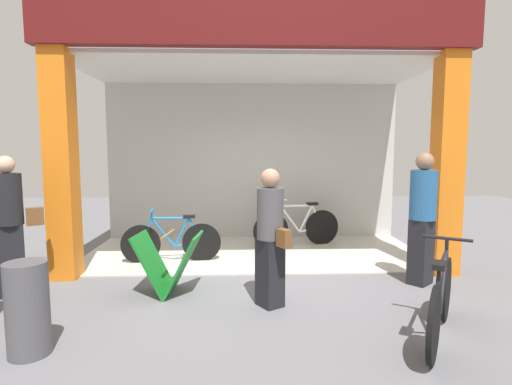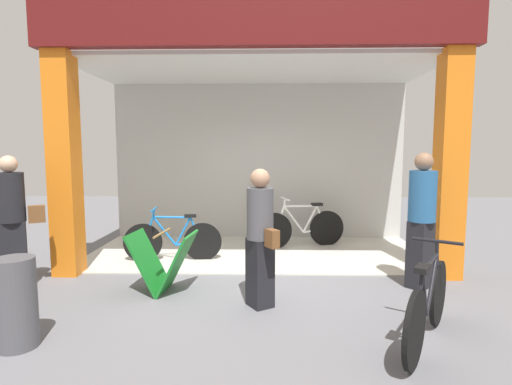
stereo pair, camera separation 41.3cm
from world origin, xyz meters
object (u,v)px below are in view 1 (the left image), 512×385
(pedestrian_2, at_px, (422,216))
(bicycle_inside_0, at_px, (172,241))
(bicycle_parked_0, at_px, (441,301))
(pedestrian_3, at_px, (10,224))
(bicycle_inside_1, at_px, (297,227))
(trash_bin, at_px, (28,309))
(sandwich_board_sign, at_px, (168,264))
(pedestrian_1, at_px, (270,237))

(pedestrian_2, bearing_deg, bicycle_inside_0, 161.77)
(bicycle_parked_0, bearing_deg, pedestrian_3, 163.98)
(bicycle_inside_1, xyz_separation_m, trash_bin, (-2.96, -3.92, 0.05))
(bicycle_inside_0, relative_size, pedestrian_2, 0.89)
(pedestrian_2, relative_size, trash_bin, 2.12)
(pedestrian_2, bearing_deg, trash_bin, -157.97)
(bicycle_inside_0, xyz_separation_m, bicycle_inside_1, (2.18, 0.98, 0.03))
(sandwich_board_sign, distance_m, pedestrian_1, 1.41)
(bicycle_parked_0, distance_m, sandwich_board_sign, 3.14)
(bicycle_parked_0, distance_m, pedestrian_1, 1.87)
(pedestrian_2, bearing_deg, bicycle_parked_0, -108.09)
(bicycle_inside_1, distance_m, pedestrian_1, 2.99)
(bicycle_inside_0, height_order, pedestrian_1, pedestrian_1)
(bicycle_parked_0, distance_m, pedestrian_2, 1.77)
(bicycle_inside_0, distance_m, pedestrian_1, 2.43)
(bicycle_inside_0, relative_size, bicycle_inside_1, 0.96)
(pedestrian_1, bearing_deg, pedestrian_2, 18.64)
(pedestrian_1, height_order, trash_bin, pedestrian_1)
(sandwich_board_sign, bearing_deg, pedestrian_2, 4.50)
(bicycle_inside_0, distance_m, sandwich_board_sign, 1.46)
(pedestrian_3, bearing_deg, trash_bin, -57.52)
(bicycle_inside_1, xyz_separation_m, pedestrian_2, (1.39, -2.16, 0.56))
(bicycle_inside_1, relative_size, bicycle_parked_0, 1.13)
(bicycle_inside_1, xyz_separation_m, bicycle_parked_0, (0.87, -3.76, 0.00))
(trash_bin, bearing_deg, bicycle_parked_0, 2.41)
(bicycle_inside_0, xyz_separation_m, pedestrian_2, (3.57, -1.18, 0.58))
(sandwich_board_sign, bearing_deg, bicycle_inside_0, 97.95)
(sandwich_board_sign, xyz_separation_m, pedestrian_3, (-1.96, 0.05, 0.52))
(sandwich_board_sign, height_order, trash_bin, trash_bin)
(bicycle_parked_0, bearing_deg, sandwich_board_sign, 154.93)
(bicycle_inside_1, bearing_deg, pedestrian_3, -148.88)
(pedestrian_2, distance_m, trash_bin, 4.72)
(pedestrian_2, bearing_deg, bicycle_inside_1, 122.74)
(bicycle_inside_0, height_order, trash_bin, bicycle_inside_0)
(pedestrian_1, relative_size, pedestrian_3, 0.92)
(pedestrian_1, distance_m, pedestrian_3, 3.26)
(pedestrian_1, distance_m, pedestrian_2, 2.23)
(bicycle_inside_0, height_order, sandwich_board_sign, bicycle_inside_0)
(sandwich_board_sign, relative_size, pedestrian_1, 0.53)
(pedestrian_1, xyz_separation_m, pedestrian_2, (2.11, 0.71, 0.11))
(bicycle_inside_0, distance_m, pedestrian_3, 2.31)
(sandwich_board_sign, xyz_separation_m, trash_bin, (-0.98, -1.49, 0.03))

